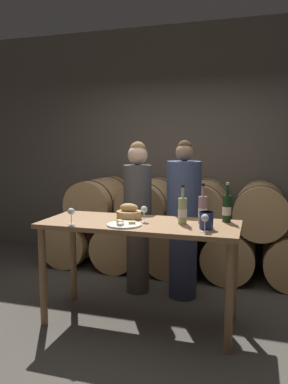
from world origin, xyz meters
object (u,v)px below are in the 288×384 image
Objects in this scene: wine_glass_far_left at (71,212)px; wine_glass_left at (144,210)px; wine_bottle_red at (227,208)px; cheese_plate at (124,224)px; wine_glass_center at (205,219)px; bread_basket at (129,213)px; person_right at (183,219)px; tasting_table at (139,236)px; person_left at (138,215)px; blue_crock at (206,220)px; wine_bottle_white at (182,211)px; wine_bottle_rose at (203,210)px.

wine_glass_left is at bearing 26.57° from wine_glass_far_left.
wine_glass_left is at bearing -163.75° from wine_bottle_red.
wine_glass_center is at bearing -2.84° from cheese_plate.
person_right is at bearing 54.96° from bread_basket.
tasting_table is 0.81m from wine_bottle_red.
blue_crock is (0.83, -0.78, 0.15)m from person_left.
person_right reaches higher than blue_crock.
wine_bottle_white is at bearing 148.35° from blue_crock.
person_left reaches higher than wine_glass_center.
bread_basket is at bearing 43.43° from wine_glass_far_left.
wine_glass_center is (0.56, -0.23, 0.00)m from wine_glass_left.
bread_basket is at bearing 171.56° from wine_bottle_white.
tasting_table is 0.67m from wine_glass_center.
bread_basket is (-0.14, 0.12, 0.18)m from tasting_table.
blue_crock reaches higher than cheese_plate.
wine_glass_left is at bearing 157.77° from wine_glass_center.
cheese_plate is (0.06, -0.29, -0.05)m from bread_basket.
cheese_plate is 2.08× the size of wine_glass_center.
wine_bottle_rose is (-0.19, -0.13, 0.00)m from wine_bottle_red.
person_left is 1.15m from blue_crock.
cheese_plate is (-0.62, -0.27, -0.11)m from wine_bottle_rose.
wine_bottle_red reaches higher than tasting_table.
bread_basket is 0.77× the size of cheese_plate.
wine_glass_far_left is at bearing -107.29° from person_left.
wine_glass_far_left reaches higher than tasting_table.
tasting_table is at bearing -110.86° from person_right.
person_right reaches higher than tasting_table.
person_right is 7.25× the size of bread_basket.
person_right is 0.97m from wine_glass_center.
wine_bottle_red is 1.04× the size of wine_bottle_white.
wine_glass_far_left is (-1.07, -0.36, -0.02)m from wine_bottle_rose.
blue_crock is 1.14m from wine_glass_far_left.
wine_bottle_red is 0.88m from bread_basket.
wine_bottle_white is 0.95m from wine_glass_far_left.
wine_bottle_red is 2.50× the size of blue_crock.
tasting_table is 0.26m from bread_basket.
wine_glass_far_left is at bearing -172.02° from blue_crock.
wine_glass_left reaches higher than blue_crock.
wine_glass_center is (0.60, -0.20, 0.23)m from tasting_table.
wine_bottle_red is 0.41m from wine_bottle_white.
cheese_plate is (-0.68, -0.07, -0.07)m from blue_crock.
wine_bottle_white is at bearing 18.08° from wine_glass_far_left.
person_right is (0.26, 0.69, 0.03)m from tasting_table.
bread_basket reaches higher than cheese_plate.
wine_bottle_rose is 2.50× the size of blue_crock.
person_right is at bearing 99.83° from wine_bottle_white.
bread_basket is (-0.74, 0.21, -0.02)m from blue_crock.
blue_crock is 0.99× the size of wine_glass_far_left.
bread_basket is at bearing 152.55° from wine_glass_left.
bread_basket is at bearing -125.04° from person_right.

